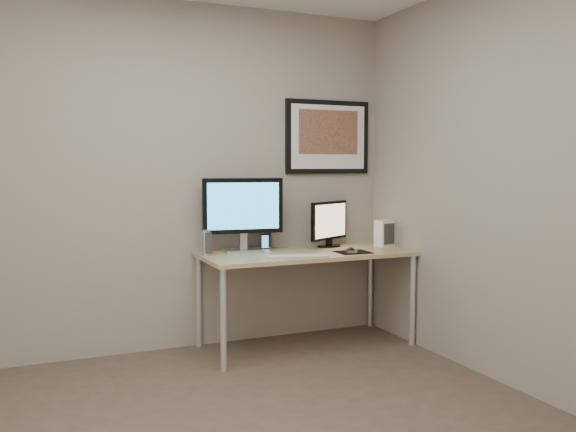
% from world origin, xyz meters
% --- Properties ---
extents(room, '(3.60, 3.60, 3.60)m').
position_xyz_m(room, '(0.00, 0.45, 1.64)').
color(room, white).
rests_on(room, ground).
extents(desk, '(1.60, 0.70, 0.73)m').
position_xyz_m(desk, '(1.00, 1.35, 0.66)').
color(desk, '#A48C4F').
rests_on(desk, floor).
extents(framed_art, '(0.75, 0.04, 0.60)m').
position_xyz_m(framed_art, '(1.35, 1.68, 1.62)').
color(framed_art, black).
rests_on(framed_art, room).
extents(monitor_large, '(0.62, 0.23, 0.56)m').
position_xyz_m(monitor_large, '(0.56, 1.53, 1.04)').
color(monitor_large, '#B2B2B7').
rests_on(monitor_large, desk).
extents(monitor_tv, '(0.43, 0.25, 0.37)m').
position_xyz_m(monitor_tv, '(1.29, 1.53, 0.93)').
color(monitor_tv, black).
rests_on(monitor_tv, desk).
extents(speaker_left, '(0.09, 0.09, 0.19)m').
position_xyz_m(speaker_left, '(0.25, 1.48, 0.82)').
color(speaker_left, '#B2B2B7').
rests_on(speaker_left, desk).
extents(speaker_right, '(0.08, 0.08, 0.19)m').
position_xyz_m(speaker_right, '(0.79, 1.65, 0.82)').
color(speaker_right, '#B2B2B7').
rests_on(speaker_right, desk).
extents(phone_dock, '(0.08, 0.08, 0.14)m').
position_xyz_m(phone_dock, '(0.72, 1.49, 0.80)').
color(phone_dock, black).
rests_on(phone_dock, desk).
extents(keyboard, '(0.46, 0.23, 0.02)m').
position_xyz_m(keyboard, '(0.82, 1.12, 0.74)').
color(keyboard, silver).
rests_on(keyboard, desk).
extents(mousepad, '(0.26, 0.23, 0.00)m').
position_xyz_m(mousepad, '(1.31, 1.18, 0.73)').
color(mousepad, black).
rests_on(mousepad, desk).
extents(mouse, '(0.08, 0.12, 0.04)m').
position_xyz_m(mouse, '(1.28, 1.16, 0.75)').
color(mouse, black).
rests_on(mouse, mousepad).
extents(fan_unit, '(0.16, 0.13, 0.22)m').
position_xyz_m(fan_unit, '(1.72, 1.38, 0.84)').
color(fan_unit, silver).
rests_on(fan_unit, desk).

